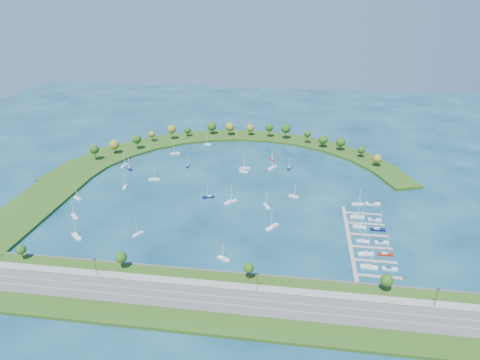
# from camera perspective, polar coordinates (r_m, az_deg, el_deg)

# --- Properties ---
(ground) EXTENTS (700.00, 700.00, 0.00)m
(ground) POSITION_cam_1_polar(r_m,az_deg,el_deg) (305.73, -1.06, -1.01)
(ground) COLOR #072A41
(ground) RESTS_ON ground
(south_shoreline) EXTENTS (420.00, 43.10, 11.60)m
(south_shoreline) POSITION_cam_1_polar(r_m,az_deg,el_deg) (203.11, -6.68, -15.58)
(south_shoreline) COLOR #2A4813
(south_shoreline) RESTS_ON ground
(breakwater) EXTENTS (286.74, 247.64, 2.00)m
(breakwater) POSITION_cam_1_polar(r_m,az_deg,el_deg) (358.34, -7.18, 2.88)
(breakwater) COLOR #2A4813
(breakwater) RESTS_ON ground
(breakwater_trees) EXTENTS (238.42, 91.53, 14.93)m
(breakwater_trees) POSITION_cam_1_polar(r_m,az_deg,el_deg) (384.42, -0.90, 6.09)
(breakwater_trees) COLOR #382314
(breakwater_trees) RESTS_ON breakwater
(harbor_tower) EXTENTS (2.60, 2.60, 4.20)m
(harbor_tower) POSITION_cam_1_polar(r_m,az_deg,el_deg) (412.12, -0.47, 6.42)
(harbor_tower) COLOR gray
(harbor_tower) RESTS_ON breakwater
(dock_system) EXTENTS (24.28, 82.00, 1.60)m
(dock_system) POSITION_cam_1_polar(r_m,az_deg,el_deg) (252.10, 16.35, -7.94)
(dock_system) COLOR gray
(dock_system) RESTS_ON ground
(moored_boat_0) EXTENTS (8.46, 4.38, 11.98)m
(moored_boat_0) POSITION_cam_1_polar(r_m,az_deg,el_deg) (324.06, -11.69, 0.16)
(moored_boat_0) COLOR white
(moored_boat_0) RESTS_ON ground
(moored_boat_1) EXTENTS (8.82, 8.27, 13.90)m
(moored_boat_1) POSITION_cam_1_polar(r_m,az_deg,el_deg) (262.67, -21.43, -7.17)
(moored_boat_1) COLOR white
(moored_boat_1) RESTS_ON ground
(moored_boat_2) EXTENTS (7.06, 7.52, 11.86)m
(moored_boat_2) POSITION_cam_1_polar(r_m,az_deg,el_deg) (348.63, -14.91, 1.59)
(moored_boat_2) COLOR #0A1040
(moored_boat_2) RESTS_ON ground
(moored_boat_3) EXTENTS (7.24, 9.42, 13.89)m
(moored_boat_3) POSITION_cam_1_polar(r_m,az_deg,el_deg) (339.33, 4.49, 1.75)
(moored_boat_3) COLOR white
(moored_boat_3) RESTS_ON ground
(moored_boat_4) EXTENTS (2.57, 7.50, 10.83)m
(moored_boat_4) POSITION_cam_1_polar(r_m,az_deg,el_deg) (317.12, -15.43, -0.80)
(moored_boat_4) COLOR white
(moored_boat_4) RESTS_ON ground
(moored_boat_5) EXTENTS (7.47, 4.13, 10.58)m
(moored_boat_5) POSITION_cam_1_polar(r_m,az_deg,el_deg) (293.66, 7.36, -2.15)
(moored_boat_5) COLOR white
(moored_boat_5) RESTS_ON ground
(moored_boat_6) EXTENTS (8.31, 8.66, 13.80)m
(moored_boat_6) POSITION_cam_1_polar(r_m,az_deg,el_deg) (283.30, -1.31, -2.96)
(moored_boat_6) COLOR white
(moored_boat_6) RESTS_ON ground
(moored_boat_7) EXTENTS (7.81, 9.46, 14.23)m
(moored_boat_7) POSITION_cam_1_polar(r_m,az_deg,el_deg) (254.95, 4.44, -6.36)
(moored_boat_7) COLOR white
(moored_boat_7) RESTS_ON ground
(moored_boat_8) EXTENTS (3.80, 7.27, 10.29)m
(moored_boat_8) POSITION_cam_1_polar(r_m,az_deg,el_deg) (339.54, 6.74, 1.64)
(moored_boat_8) COLOR #0A1040
(moored_boat_8) RESTS_ON ground
(moored_boat_9) EXTENTS (5.09, 7.30, 10.56)m
(moored_boat_9) POSITION_cam_1_polar(r_m,az_deg,el_deg) (356.86, 4.41, 2.89)
(moored_boat_9) COLOR maroon
(moored_boat_9) RESTS_ON ground
(moored_boat_10) EXTENTS (7.01, 5.40, 10.35)m
(moored_boat_10) POSITION_cam_1_polar(r_m,az_deg,el_deg) (309.97, -21.33, -2.25)
(moored_boat_10) COLOR white
(moored_boat_10) RESTS_ON ground
(moored_boat_11) EXTENTS (7.32, 3.66, 10.36)m
(moored_boat_11) POSITION_cam_1_polar(r_m,az_deg,el_deg) (331.13, 0.50, 1.22)
(moored_boat_11) COLOR white
(moored_boat_11) RESTS_ON ground
(moored_boat_12) EXTENTS (5.10, 7.05, 10.25)m
(moored_boat_12) POSITION_cam_1_polar(r_m,az_deg,el_deg) (254.97, -13.75, -7.09)
(moored_boat_12) COLOR white
(moored_boat_12) RESTS_ON ground
(moored_boat_13) EXTENTS (2.51, 6.93, 9.97)m
(moored_boat_13) POSITION_cam_1_polar(r_m,az_deg,el_deg) (344.60, -7.12, 1.97)
(moored_boat_13) COLOR #0A1040
(moored_boat_13) RESTS_ON ground
(moored_boat_14) EXTENTS (7.22, 6.96, 11.52)m
(moored_boat_14) POSITION_cam_1_polar(r_m,az_deg,el_deg) (285.76, -21.68, -4.60)
(moored_boat_14) COLOR white
(moored_boat_14) RESTS_ON ground
(moored_boat_15) EXTENTS (7.48, 5.51, 10.93)m
(moored_boat_15) POSITION_cam_1_polar(r_m,az_deg,el_deg) (226.85, -2.23, -10.63)
(moored_boat_15) COLOR white
(moored_boat_15) RESTS_ON ground
(moored_boat_16) EXTENTS (5.34, 7.81, 11.25)m
(moored_boat_16) POSITION_cam_1_polar(r_m,az_deg,el_deg) (278.77, 3.67, -3.50)
(moored_boat_16) COLOR white
(moored_boat_16) RESTS_ON ground
(moored_boat_17) EXTENTS (3.95, 8.32, 11.79)m
(moored_boat_17) POSITION_cam_1_polar(r_m,az_deg,el_deg) (355.78, -15.50, 1.98)
(moored_boat_17) COLOR white
(moored_boat_17) RESTS_ON ground
(moored_boat_18) EXTENTS (8.49, 5.05, 12.06)m
(moored_boat_18) POSITION_cam_1_polar(r_m,az_deg,el_deg) (290.98, -4.33, -2.26)
(moored_boat_18) COLOR #0A1040
(moored_boat_18) RESTS_ON ground
(moored_boat_19) EXTENTS (7.03, 2.43, 10.16)m
(moored_boat_19) POSITION_cam_1_polar(r_m,az_deg,el_deg) (393.14, -4.42, 4.94)
(moored_boat_19) COLOR white
(moored_boat_19) RESTS_ON ground
(moored_boat_20) EXTENTS (9.07, 5.49, 12.90)m
(moored_boat_20) POSITION_cam_1_polar(r_m,az_deg,el_deg) (373.19, -8.88, 3.65)
(moored_boat_20) COLOR white
(moored_boat_20) RESTS_ON ground
(moored_boat_21) EXTENTS (8.74, 3.81, 12.43)m
(moored_boat_21) POSITION_cam_1_polar(r_m,az_deg,el_deg) (337.45, 0.67, 1.68)
(moored_boat_21) COLOR white
(moored_boat_21) RESTS_ON ground
(docked_boat_0) EXTENTS (8.74, 2.92, 12.66)m
(docked_boat_0) POSITION_cam_1_polar(r_m,az_deg,el_deg) (230.56, 17.21, -11.21)
(docked_boat_0) COLOR white
(docked_boat_0) RESTS_ON ground
(docked_boat_1) EXTENTS (7.78, 2.23, 1.58)m
(docked_boat_1) POSITION_cam_1_polar(r_m,az_deg,el_deg) (232.82, 19.79, -11.34)
(docked_boat_1) COLOR white
(docked_boat_1) RESTS_ON ground
(docked_boat_2) EXTENTS (8.91, 3.62, 12.73)m
(docked_boat_2) POSITION_cam_1_polar(r_m,az_deg,el_deg) (240.30, 16.82, -9.57)
(docked_boat_2) COLOR white
(docked_boat_2) RESTS_ON ground
(docked_boat_3) EXTENTS (7.87, 2.45, 11.47)m
(docked_boat_3) POSITION_cam_1_polar(r_m,az_deg,el_deg) (243.28, 19.26, -9.50)
(docked_boat_3) COLOR maroon
(docked_boat_3) RESTS_ON ground
(docked_boat_4) EXTENTS (7.35, 2.28, 10.71)m
(docked_boat_4) POSITION_cam_1_polar(r_m,az_deg,el_deg) (251.17, 16.44, -7.94)
(docked_boat_4) COLOR white
(docked_boat_4) RESTS_ON ground
(docked_boat_5) EXTENTS (8.03, 3.01, 1.60)m
(docked_boat_5) POSITION_cam_1_polar(r_m,az_deg,el_deg) (253.40, 18.78, -8.05)
(docked_boat_5) COLOR white
(docked_boat_5) RESTS_ON ground
(docked_boat_6) EXTENTS (8.28, 3.31, 11.84)m
(docked_boat_6) POSITION_cam_1_polar(r_m,az_deg,el_deg) (264.89, 16.01, -6.09)
(docked_boat_6) COLOR white
(docked_boat_6) RESTS_ON ground
(docked_boat_7) EXTENTS (8.64, 2.52, 12.66)m
(docked_boat_7) POSITION_cam_1_polar(r_m,az_deg,el_deg) (265.06, 18.32, -6.38)
(docked_boat_7) COLOR #0A1040
(docked_boat_7) RESTS_ON ground
(docked_boat_8) EXTENTS (8.95, 3.08, 12.93)m
(docked_boat_8) POSITION_cam_1_polar(r_m,az_deg,el_deg) (275.27, 15.72, -4.82)
(docked_boat_8) COLOR white
(docked_boat_8) RESTS_ON ground
(docked_boat_9) EXTENTS (8.17, 3.41, 1.62)m
(docked_boat_9) POSITION_cam_1_polar(r_m,az_deg,el_deg) (275.70, 17.91, -5.15)
(docked_boat_9) COLOR white
(docked_boat_9) RESTS_ON ground
(docked_boat_10) EXTENTS (8.29, 3.48, 11.81)m
(docked_boat_10) POSITION_cam_1_polar(r_m,az_deg,el_deg) (291.64, 15.80, -3.12)
(docked_boat_10) COLOR white
(docked_boat_10) RESTS_ON ground
(docked_boat_11) EXTENTS (9.94, 3.31, 2.00)m
(docked_boat_11) POSITION_cam_1_polar(r_m,az_deg,el_deg) (294.90, 17.66, -3.09)
(docked_boat_11) COLOR white
(docked_boat_11) RESTS_ON ground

